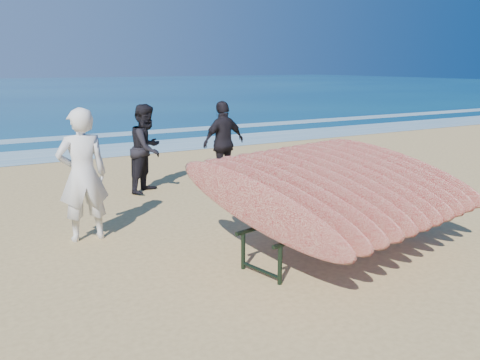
{
  "coord_description": "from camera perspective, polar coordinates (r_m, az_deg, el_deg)",
  "views": [
    {
      "loc": [
        -3.57,
        -5.47,
        2.6
      ],
      "look_at": [
        0.0,
        0.8,
        0.95
      ],
      "focal_mm": 38.0,
      "sensor_mm": 36.0,
      "label": 1
    }
  ],
  "objects": [
    {
      "name": "ground",
      "position": [
        7.03,
        3.27,
        -8.84
      ],
      "size": [
        120.0,
        120.0,
        0.0
      ],
      "primitive_type": "plane",
      "color": "tan",
      "rests_on": "ground"
    },
    {
      "name": "foam_near",
      "position": [
        16.09,
        -16.47,
        3.07
      ],
      "size": [
        160.0,
        160.0,
        0.0
      ],
      "primitive_type": "plane",
      "color": "white",
      "rests_on": "ground"
    },
    {
      "name": "foam_far",
      "position": [
        19.48,
        -18.89,
        4.53
      ],
      "size": [
        160.0,
        160.0,
        0.0
      ],
      "primitive_type": "plane",
      "color": "white",
      "rests_on": "ground"
    },
    {
      "name": "surfboard_rack",
      "position": [
        7.27,
        10.71,
        -0.71
      ],
      "size": [
        3.76,
        3.63,
        1.5
      ],
      "rotation": [
        0.0,
        0.0,
        0.22
      ],
      "color": "black",
      "rests_on": "ground"
    },
    {
      "name": "person_white",
      "position": [
        7.86,
        -17.26,
        0.54
      ],
      "size": [
        0.75,
        0.51,
        2.0
      ],
      "primitive_type": "imported",
      "rotation": [
        0.0,
        0.0,
        3.1
      ],
      "color": "silver",
      "rests_on": "ground"
    },
    {
      "name": "person_dark_a",
      "position": [
        10.63,
        -10.4,
        3.5
      ],
      "size": [
        1.12,
        1.1,
        1.82
      ],
      "primitive_type": "imported",
      "rotation": [
        0.0,
        0.0,
        0.73
      ],
      "color": "black",
      "rests_on": "ground"
    },
    {
      "name": "person_dark_b",
      "position": [
        11.25,
        -1.85,
        4.24
      ],
      "size": [
        1.13,
        0.62,
        1.83
      ],
      "primitive_type": "imported",
      "rotation": [
        0.0,
        0.0,
        3.31
      ],
      "color": "black",
      "rests_on": "ground"
    }
  ]
}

